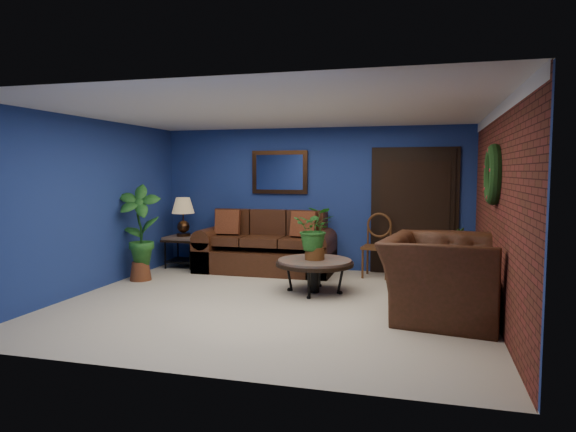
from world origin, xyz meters
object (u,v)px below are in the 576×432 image
(sofa, at_px, (267,251))
(side_chair, at_px, (378,241))
(end_table, at_px, (184,243))
(armchair, at_px, (443,277))
(table_lamp, at_px, (183,212))
(coffee_table, at_px, (315,263))

(sofa, relative_size, side_chair, 2.24)
(end_table, height_order, armchair, armchair)
(sofa, height_order, end_table, sofa)
(end_table, relative_size, side_chair, 0.59)
(sofa, height_order, armchair, sofa)
(end_table, bearing_deg, side_chair, 1.27)
(table_lamp, bearing_deg, armchair, -26.01)
(side_chair, distance_m, armchair, 2.45)
(table_lamp, bearing_deg, sofa, 1.40)
(sofa, distance_m, coffee_table, 1.78)
(table_lamp, height_order, side_chair, table_lamp)
(sofa, distance_m, side_chair, 1.93)
(sofa, relative_size, armchair, 1.58)
(end_table, relative_size, armchair, 0.41)
(table_lamp, distance_m, side_chair, 3.51)
(sofa, bearing_deg, side_chair, 1.16)
(sofa, bearing_deg, coffee_table, -50.03)
(end_table, distance_m, table_lamp, 0.57)
(sofa, bearing_deg, table_lamp, -178.60)
(coffee_table, bearing_deg, armchair, -25.98)
(sofa, height_order, table_lamp, table_lamp)
(coffee_table, relative_size, armchair, 0.75)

